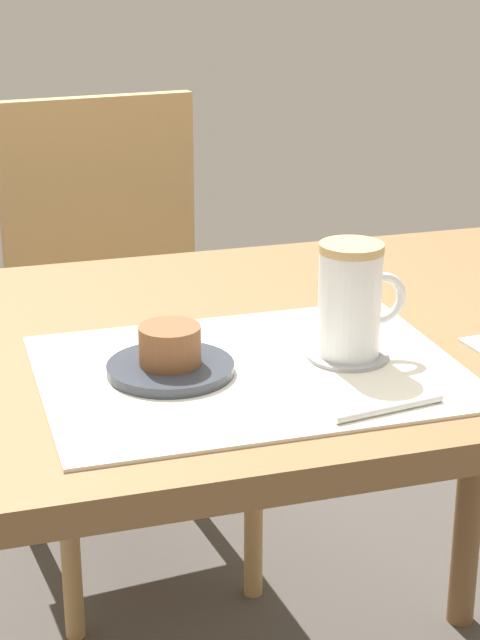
{
  "coord_description": "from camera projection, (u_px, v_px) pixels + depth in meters",
  "views": [
    {
      "loc": [
        -0.36,
        -1.19,
        1.23
      ],
      "look_at": [
        -0.03,
        -0.08,
        0.8
      ],
      "focal_mm": 60.0,
      "sensor_mm": 36.0,
      "label": 1
    }
  ],
  "objects": [
    {
      "name": "dining_table",
      "position": [
        243.0,
        398.0,
        1.37
      ],
      "size": [
        1.15,
        0.72,
        0.75
      ],
      "color": "brown",
      "rests_on": "ground_plane"
    },
    {
      "name": "coffee_mug",
      "position": [
        352.0,
        299.0,
        1.23
      ],
      "size": [
        0.11,
        0.07,
        0.13
      ],
      "color": "white",
      "rests_on": "coffee_coaster"
    },
    {
      "name": "pastry",
      "position": [
        170.0,
        345.0,
        1.19
      ],
      "size": [
        0.07,
        0.07,
        0.04
      ],
      "primitive_type": "cylinder",
      "color": "brown",
      "rests_on": "pastry_plate"
    },
    {
      "name": "coffee_coaster",
      "position": [
        348.0,
        355.0,
        1.25
      ],
      "size": [
        0.1,
        0.1,
        0.0
      ],
      "primitive_type": "cylinder",
      "color": "#99999E",
      "rests_on": "placemat"
    },
    {
      "name": "pastry_plate",
      "position": [
        170.0,
        368.0,
        1.2
      ],
      "size": [
        0.14,
        0.14,
        0.01
      ],
      "primitive_type": "cylinder",
      "color": "#333842",
      "rests_on": "placemat"
    },
    {
      "name": "wooden_chair",
      "position": [
        119.0,
        325.0,
        2.08
      ],
      "size": [
        0.46,
        0.46,
        0.92
      ],
      "rotation": [
        0.0,
        0.0,
        3.23
      ],
      "color": "tan",
      "rests_on": "ground_plane"
    },
    {
      "name": "teaspoon",
      "position": [
        390.0,
        409.0,
        1.11
      ],
      "size": [
        0.13,
        0.03,
        0.01
      ],
      "primitive_type": "cylinder",
      "rotation": [
        0.0,
        1.57,
        0.15
      ],
      "color": "silver",
      "rests_on": "placemat"
    },
    {
      "name": "placemat",
      "position": [
        250.0,
        371.0,
        1.22
      ],
      "size": [
        0.47,
        0.35,
        0.0
      ],
      "primitive_type": "cube",
      "color": "silver",
      "rests_on": "dining_table"
    }
  ]
}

